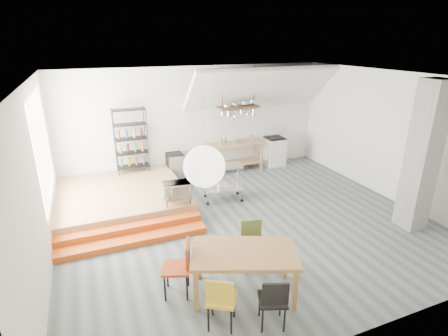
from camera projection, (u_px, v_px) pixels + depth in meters
name	position (u px, v px, depth m)	size (l,w,h in m)	color
floor	(246.00, 222.00, 7.93)	(8.00, 8.00, 0.00)	#4E585A
wall_back	(197.00, 121.00, 10.42)	(8.00, 0.04, 3.20)	silver
wall_left	(37.00, 182.00, 5.96)	(0.04, 7.00, 3.20)	silver
wall_right	(391.00, 136.00, 8.80)	(0.04, 7.00, 3.20)	silver
ceiling	(250.00, 77.00, 6.83)	(8.00, 7.00, 0.02)	white
slope_ceiling	(261.00, 88.00, 10.21)	(4.40, 1.80, 0.15)	white
window_pane	(43.00, 148.00, 7.21)	(0.02, 2.50, 2.20)	white
platform	(122.00, 197.00, 8.72)	(3.00, 3.00, 0.40)	#A67853
step_lower	(134.00, 241.00, 7.07)	(3.00, 0.35, 0.13)	#C74F17
step_upper	(131.00, 230.00, 7.35)	(3.00, 0.35, 0.27)	#C74F17
concrete_column	(423.00, 157.00, 7.24)	(0.50, 0.50, 3.20)	gray
kitchen_counter	(235.00, 151.00, 10.84)	(1.80, 0.60, 0.91)	#A67853
stove	(274.00, 151.00, 11.39)	(0.60, 0.60, 1.18)	white
pot_rack	(239.00, 109.00, 10.19)	(1.20, 0.50, 1.43)	#43291A
wire_shelving	(131.00, 139.00, 9.55)	(0.88, 0.38, 1.80)	black
microwave_shelf	(177.00, 197.00, 7.90)	(0.60, 0.40, 0.16)	#A67853
paper_lantern	(204.00, 167.00, 4.95)	(0.60, 0.60, 0.60)	white
dining_table	(244.00, 256.00, 5.48)	(1.87, 1.47, 0.78)	#8F5D34
chair_mustard	(221.00, 298.00, 4.84)	(0.56, 0.56, 0.89)	gold
chair_black	(273.00, 299.00, 4.86)	(0.50, 0.50, 0.85)	black
chair_olive	(252.00, 240.00, 6.24)	(0.48, 0.48, 0.88)	#596630
chair_red	(181.00, 264.00, 5.52)	(0.55, 0.55, 0.94)	#AF3D19
rolling_cart	(223.00, 178.00, 8.83)	(1.03, 0.70, 0.94)	silver
mini_fridge	(175.00, 166.00, 10.29)	(0.46, 0.46, 0.78)	black
microwave	(176.00, 189.00, 7.84)	(0.60, 0.41, 0.33)	beige
bowl	(239.00, 142.00, 10.73)	(0.21, 0.21, 0.05)	silver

